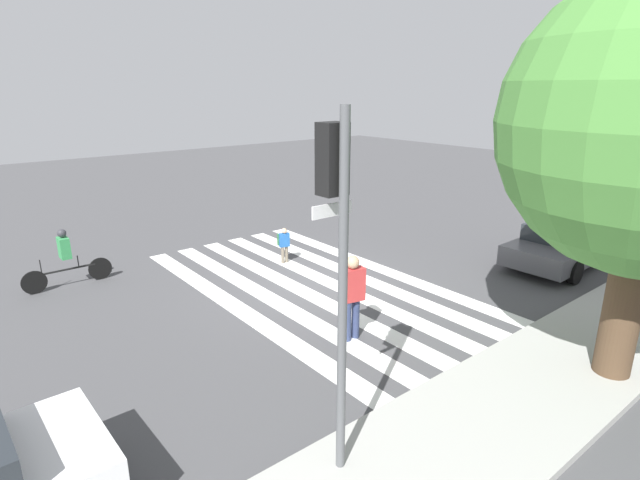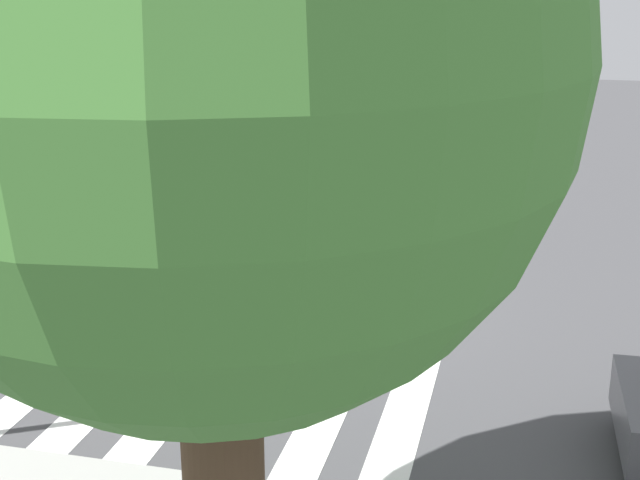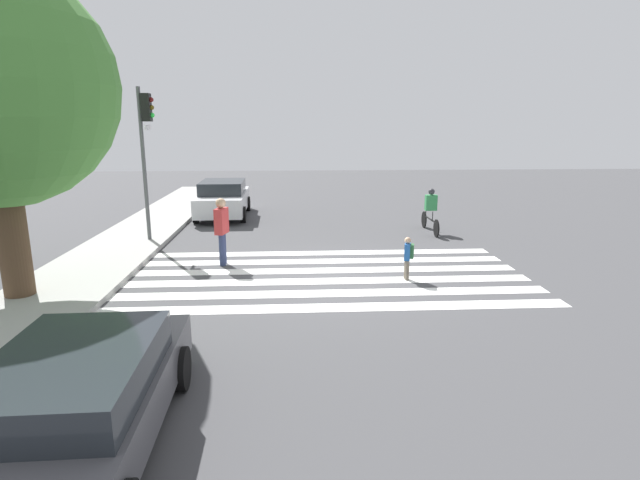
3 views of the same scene
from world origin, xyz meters
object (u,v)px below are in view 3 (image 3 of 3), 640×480
traffic_light (146,136)px  pedestrian_adult_blue_shirt (222,228)px  cyclist_far_lane (431,209)px  car_parked_silver_sedan (223,198)px  pedestrian_adult_tall_backpack (408,255)px  car_parked_far_curb (76,402)px

traffic_light → pedestrian_adult_blue_shirt: traffic_light is taller
traffic_light → cyclist_far_lane: traffic_light is taller
pedestrian_adult_blue_shirt → car_parked_silver_sedan: (7.43, 0.96, -0.27)m
traffic_light → pedestrian_adult_tall_backpack: size_ratio=4.53×
traffic_light → cyclist_far_lane: (1.18, -9.45, -2.57)m
traffic_light → car_parked_silver_sedan: size_ratio=1.10×
car_parked_far_curb → car_parked_silver_sedan: bearing=-0.0°
cyclist_far_lane → car_parked_silver_sedan: (3.55, 7.80, -0.09)m
pedestrian_adult_tall_backpack → car_parked_silver_sedan: bearing=48.5°
car_parked_far_curb → traffic_light: bearing=9.2°
car_parked_silver_sedan → pedestrian_adult_tall_backpack: bearing=-148.8°
cyclist_far_lane → pedestrian_adult_blue_shirt: bearing=119.3°
car_parked_far_curb → pedestrian_adult_blue_shirt: bearing=-5.5°
cyclist_far_lane → car_parked_silver_sedan: size_ratio=0.50×
traffic_light → car_parked_far_curb: 11.33m
pedestrian_adult_blue_shirt → car_parked_far_curb: 8.14m
traffic_light → car_parked_silver_sedan: bearing=-19.2°
car_parked_far_curb → car_parked_silver_sedan: (15.53, 0.38, 0.10)m
pedestrian_adult_blue_shirt → car_parked_silver_sedan: size_ratio=0.41×
traffic_light → cyclist_far_lane: size_ratio=2.20×
traffic_light → car_parked_silver_sedan: (4.73, -1.64, -2.66)m
pedestrian_adult_blue_shirt → car_parked_far_curb: bearing=9.8°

